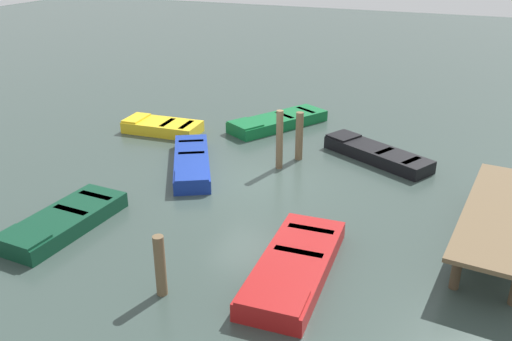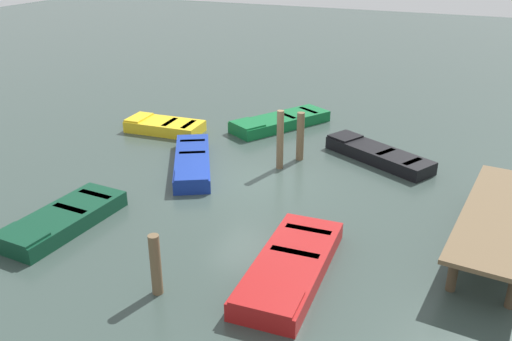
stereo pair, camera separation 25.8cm
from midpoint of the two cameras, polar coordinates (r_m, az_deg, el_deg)
ground_plane at (r=16.11m, az=0.46°, el=-1.14°), size 80.00×80.00×0.00m
dock_segment at (r=13.63m, az=24.68°, el=-4.42°), size 5.52×2.13×0.95m
rowboat_black at (r=17.97m, az=12.96°, el=1.68°), size 2.62×3.76×0.46m
rowboat_blue at (r=17.04m, az=-6.23°, el=0.93°), size 3.92×2.84×0.46m
rowboat_green at (r=20.65m, az=2.86°, el=5.14°), size 4.04×3.04×0.46m
rowboat_yellow at (r=20.39m, az=-9.18°, el=4.62°), size 1.45×2.84×0.46m
rowboat_dark_green at (r=14.36m, az=-19.05°, el=-4.85°), size 3.37×1.47×0.46m
rowboat_red at (r=11.81m, az=4.22°, el=-9.99°), size 3.91×1.60×0.46m
mooring_piling_mid_right at (r=16.70m, az=2.97°, el=3.20°), size 0.21×0.21×1.86m
mooring_piling_near_left at (r=11.18m, az=-9.77°, el=-9.67°), size 0.22×0.22×1.34m
mooring_piling_far_left at (r=17.46m, az=5.06°, el=3.57°), size 0.24×0.24×1.58m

